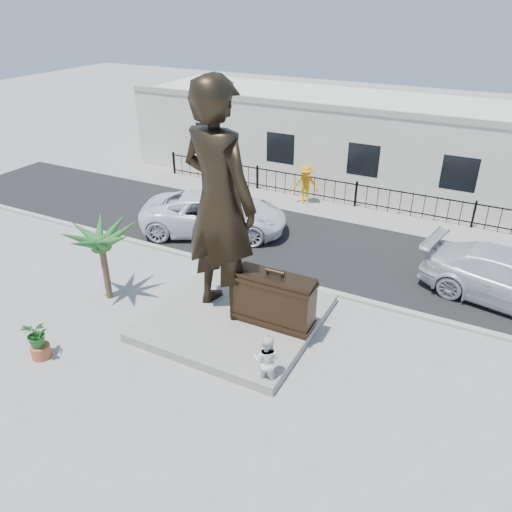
{
  "coord_description": "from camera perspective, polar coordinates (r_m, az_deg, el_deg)",
  "views": [
    {
      "loc": [
        6.28,
        -10.14,
        9.61
      ],
      "look_at": [
        0.0,
        2.0,
        2.3
      ],
      "focal_mm": 35.0,
      "sensor_mm": 36.0,
      "label": 1
    }
  ],
  "objects": [
    {
      "name": "curb",
      "position": [
        18.57,
        3.55,
        -2.86
      ],
      "size": [
        40.0,
        0.25,
        0.12
      ],
      "primitive_type": "cube",
      "color": "#A5A399",
      "rests_on": "ground"
    },
    {
      "name": "fence",
      "position": [
        25.43,
        11.33,
        6.84
      ],
      "size": [
        22.0,
        0.1,
        1.2
      ],
      "primitive_type": "cube",
      "color": "black",
      "rests_on": "ground"
    },
    {
      "name": "car_white",
      "position": [
        22.14,
        -4.76,
        4.85
      ],
      "size": [
        6.97,
        5.05,
        1.76
      ],
      "primitive_type": "imported",
      "rotation": [
        0.0,
        0.0,
        1.95
      ],
      "color": "white",
      "rests_on": "street"
    },
    {
      "name": "tourist",
      "position": [
        13.73,
        1.24,
        -11.83
      ],
      "size": [
        0.84,
        0.7,
        1.59
      ],
      "primitive_type": "imported",
      "rotation": [
        0.0,
        0.0,
        3.27
      ],
      "color": "white",
      "rests_on": "ground"
    },
    {
      "name": "worker",
      "position": [
        25.29,
        5.68,
        8.12
      ],
      "size": [
        1.44,
        1.1,
        1.98
      ],
      "primitive_type": "imported",
      "rotation": [
        0.0,
        0.0,
        0.32
      ],
      "color": "orange",
      "rests_on": "far_sidewalk"
    },
    {
      "name": "statue",
      "position": [
        14.99,
        -4.23,
        6.13
      ],
      "size": [
        3.05,
        2.37,
        7.42
      ],
      "primitive_type": "imported",
      "rotation": [
        0.0,
        0.0,
        2.9
      ],
      "color": "black",
      "rests_on": "plinth"
    },
    {
      "name": "plinth",
      "position": [
        16.46,
        -2.36,
        -6.97
      ],
      "size": [
        5.2,
        5.2,
        0.3
      ],
      "primitive_type": "cube",
      "color": "gray",
      "rests_on": "ground"
    },
    {
      "name": "planter",
      "position": [
        16.25,
        -23.36,
        -9.97
      ],
      "size": [
        0.56,
        0.56,
        0.4
      ],
      "primitive_type": "cylinder",
      "color": "#B1502E",
      "rests_on": "ground"
    },
    {
      "name": "shrub",
      "position": [
        15.9,
        -23.79,
        -8.18
      ],
      "size": [
        0.88,
        0.79,
        0.85
      ],
      "primitive_type": "imported",
      "rotation": [
        0.0,
        0.0,
        -0.19
      ],
      "color": "#1F6020",
      "rests_on": "planter"
    },
    {
      "name": "far_sidewalk",
      "position": [
        24.93,
        10.66,
        5.0
      ],
      "size": [
        40.0,
        2.5,
        0.02
      ],
      "primitive_type": "cube",
      "color": "#9E9991",
      "rests_on": "ground"
    },
    {
      "name": "suitcase",
      "position": [
        15.42,
        2.12,
        -5.05
      ],
      "size": [
        2.49,
        0.82,
        1.75
      ],
      "primitive_type": "cube",
      "rotation": [
        0.0,
        0.0,
        0.01
      ],
      "color": "black",
      "rests_on": "plinth"
    },
    {
      "name": "building",
      "position": [
        28.82,
        14.17,
        12.42
      ],
      "size": [
        28.0,
        7.0,
        4.4
      ],
      "primitive_type": "cube",
      "color": "silver",
      "rests_on": "ground"
    },
    {
      "name": "palm_tree",
      "position": [
        18.45,
        -16.35,
        -4.53
      ],
      "size": [
        1.8,
        1.8,
        3.2
      ],
      "primitive_type": null,
      "color": "#205922",
      "rests_on": "ground"
    },
    {
      "name": "street",
      "position": [
        21.46,
        7.38,
        1.31
      ],
      "size": [
        40.0,
        7.0,
        0.01
      ],
      "primitive_type": "cube",
      "color": "black",
      "rests_on": "ground"
    },
    {
      "name": "ground",
      "position": [
        15.32,
        -3.5,
        -10.79
      ],
      "size": [
        100.0,
        100.0,
        0.0
      ],
      "primitive_type": "plane",
      "color": "#9E9991",
      "rests_on": "ground"
    }
  ]
}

